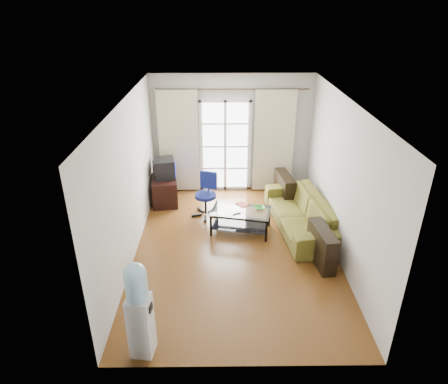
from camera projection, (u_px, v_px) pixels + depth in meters
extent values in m
plane|color=brown|center=(235.00, 248.00, 7.32)|extent=(5.20, 5.20, 0.00)
plane|color=white|center=(237.00, 102.00, 6.13)|extent=(5.20, 5.20, 0.00)
cube|color=beige|center=(232.00, 134.00, 9.06)|extent=(3.60, 0.02, 2.70)
cube|color=beige|center=(245.00, 280.00, 4.39)|extent=(3.60, 0.02, 2.70)
cube|color=beige|center=(129.00, 182.00, 6.71)|extent=(0.02, 5.20, 2.70)
cube|color=beige|center=(342.00, 181.00, 6.74)|extent=(0.02, 5.20, 2.70)
cube|color=white|center=(225.00, 146.00, 9.14)|extent=(1.01, 0.02, 2.04)
cube|color=white|center=(225.00, 146.00, 9.12)|extent=(1.16, 0.06, 2.15)
cylinder|color=#4C3F2D|center=(232.00, 89.00, 8.52)|extent=(3.30, 0.04, 0.04)
cube|color=beige|center=(179.00, 142.00, 9.01)|extent=(0.90, 0.07, 2.35)
cube|color=beige|center=(274.00, 142.00, 9.03)|extent=(0.90, 0.07, 2.35)
cube|color=#97979A|center=(265.00, 177.00, 9.42)|extent=(0.64, 0.12, 0.64)
imported|color=brown|center=(301.00, 213.00, 7.82)|extent=(2.52, 1.49, 0.67)
cube|color=silver|center=(241.00, 211.00, 7.68)|extent=(1.23, 0.86, 0.01)
cube|color=black|center=(241.00, 224.00, 7.82)|extent=(1.16, 0.79, 0.01)
cube|color=black|center=(211.00, 225.00, 7.62)|extent=(0.05, 0.05, 0.45)
cube|color=black|center=(266.00, 231.00, 7.43)|extent=(0.05, 0.05, 0.45)
cube|color=black|center=(217.00, 211.00, 8.13)|extent=(0.05, 0.05, 0.45)
cube|color=black|center=(269.00, 216.00, 7.94)|extent=(0.05, 0.05, 0.45)
imported|color=#318939|center=(259.00, 208.00, 7.72)|extent=(0.27, 0.27, 0.05)
imported|color=#9F1B13|center=(239.00, 205.00, 7.84)|extent=(0.39, 0.39, 0.02)
cube|color=black|center=(237.00, 214.00, 7.55)|extent=(0.17, 0.12, 0.02)
cube|color=black|center=(165.00, 190.00, 8.85)|extent=(0.64, 0.87, 0.59)
cube|color=black|center=(164.00, 168.00, 8.67)|extent=(0.51, 0.54, 0.42)
cube|color=#0C19E5|center=(174.00, 167.00, 8.71)|extent=(0.09, 0.36, 0.31)
cube|color=black|center=(156.00, 169.00, 8.64)|extent=(0.19, 0.33, 0.28)
cylinder|color=black|center=(206.00, 205.00, 8.35)|extent=(0.05, 0.05, 0.46)
cylinder|color=navy|center=(205.00, 196.00, 8.25)|extent=(0.44, 0.44, 0.07)
cube|color=navy|center=(209.00, 180.00, 8.30)|extent=(0.36, 0.16, 0.38)
cube|color=silver|center=(141.00, 325.00, 5.00)|extent=(0.32, 0.32, 0.89)
cylinder|color=#97CEEA|center=(136.00, 286.00, 4.72)|extent=(0.27, 0.27, 0.36)
sphere|color=#97CEEA|center=(135.00, 274.00, 4.64)|extent=(0.27, 0.27, 0.27)
cube|color=black|center=(150.00, 308.00, 4.85)|extent=(0.05, 0.12, 0.09)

